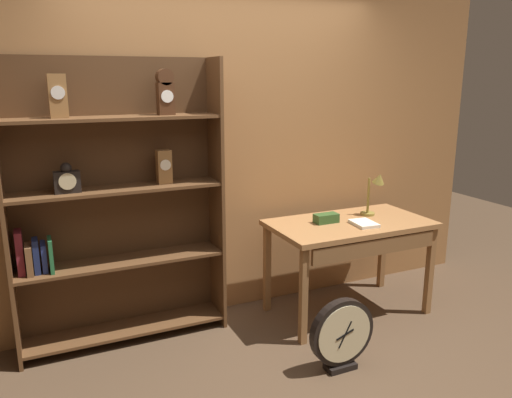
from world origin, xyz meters
The scene contains 8 objects.
ground_plane centered at (0.00, 0.00, 0.00)m, with size 10.00×10.00×0.00m, color #4C3826.
back_wood_panel centered at (0.00, 1.33, 1.30)m, with size 4.80×0.05×2.60m, color #9E6B3D.
bookshelf centered at (-0.92, 1.17, 0.99)m, with size 1.46×0.30×2.02m.
workbench centered at (0.83, 0.80, 0.68)m, with size 1.26×0.69×0.77m.
desk_lamp centered at (1.12, 0.90, 0.99)m, with size 0.17×0.17×0.36m.
toolbox_small centered at (0.65, 0.88, 0.81)m, with size 0.19×0.10×0.07m, color #2D5123.
open_repair_manual centered at (0.88, 0.70, 0.78)m, with size 0.16×0.22×0.03m, color silver.
round_clock_large centered at (0.32, 0.13, 0.25)m, with size 0.46×0.11×0.50m.
Camera 1 is at (-1.42, -2.32, 1.88)m, focal length 35.11 mm.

